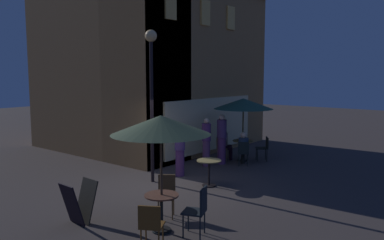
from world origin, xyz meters
name	(u,v)px	position (x,y,z in m)	size (l,w,h in m)	color
ground_plane	(159,187)	(0.00, 0.00, 0.00)	(60.00, 60.00, 0.00)	#3B3431
cafe_building	(151,59)	(3.63, 3.90, 3.89)	(8.01, 7.59, 7.80)	#A17544
street_lamp_near_corner	(151,74)	(0.26, 0.53, 3.27)	(0.35, 0.35, 4.54)	black
menu_sandwich_board	(79,203)	(-3.10, -0.56, 0.48)	(0.67, 0.58, 0.92)	black
cafe_table_0	(243,146)	(4.43, -0.11, 0.58)	(0.76, 0.76, 0.78)	black
cafe_table_1	(162,205)	(-2.28, -2.24, 0.57)	(0.71, 0.71, 0.79)	black
cafe_table_2	(209,167)	(0.97, -1.08, 0.56)	(0.72, 0.72, 0.77)	black
patio_umbrella_0	(243,104)	(4.43, -0.11, 2.15)	(2.21, 2.21, 2.36)	black
patio_umbrella_1	(161,126)	(-2.28, -2.24, 2.22)	(2.02, 2.02, 2.43)	black
cafe_chair_0	(221,146)	(4.09, 0.66, 0.53)	(0.56, 0.56, 0.88)	brown
cafe_chair_1	(243,151)	(3.73, -0.57, 0.53)	(0.54, 0.54, 0.88)	black
cafe_chair_2	(264,146)	(4.91, -0.76, 0.56)	(0.61, 0.61, 0.90)	black
cafe_chair_3	(199,207)	(-1.98, -2.98, 0.60)	(0.57, 0.57, 1.01)	black
cafe_chair_4	(166,192)	(-1.57, -1.72, 0.57)	(0.55, 0.55, 0.95)	brown
cafe_chair_5	(151,223)	(-3.04, -2.68, 0.53)	(0.57, 0.57, 0.89)	brown
patron_seated_0	(224,142)	(4.15, 0.53, 0.69)	(0.47, 0.54, 1.22)	black
patron_seated_1	(243,146)	(3.84, -0.49, 0.69)	(0.54, 0.50, 1.21)	black
patron_standing_2	(180,150)	(1.29, 0.32, 0.86)	(0.33, 0.33, 1.70)	#5C3064
patron_standing_3	(222,139)	(3.52, 0.23, 0.92)	(0.35, 0.35, 1.82)	#5C3262
patron_standing_4	(206,142)	(2.89, 0.45, 0.87)	(0.32, 0.32, 1.71)	#623A60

